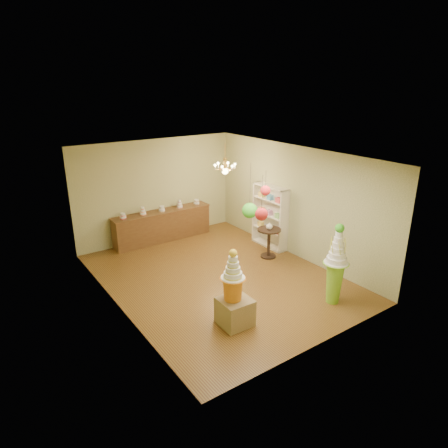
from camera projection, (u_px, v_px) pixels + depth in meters
floor at (218, 277)px, 9.82m from camera, size 6.50×6.50×0.00m
ceiling at (218, 156)px, 8.80m from camera, size 6.50×6.50×0.00m
wall_back at (157, 190)px, 11.81m from camera, size 5.00×0.04×3.00m
wall_front at (325, 271)px, 6.80m from camera, size 5.00×0.04×3.00m
wall_left at (114, 243)px, 7.96m from camera, size 0.04×6.50×3.00m
wall_right at (295, 202)px, 10.65m from camera, size 0.04×6.50×3.00m
pedestal_green at (335, 272)px, 8.48m from camera, size 0.60×0.60×1.81m
pedestal_orange at (233, 295)px, 7.74m from camera, size 0.62×0.62×1.60m
burlap_riser at (235, 312)px, 7.85m from camera, size 0.62×0.62×0.55m
sideboard at (163, 225)px, 11.95m from camera, size 3.04×0.54×1.16m
shelving_unit at (270, 216)px, 11.39m from camera, size 0.33×1.20×1.80m
round_table at (269, 239)px, 10.78m from camera, size 0.67×0.67×0.81m
vase at (269, 226)px, 10.65m from camera, size 0.22×0.22×0.18m
pom_red_left at (261, 214)px, 7.23m from camera, size 0.24×0.24×0.84m
pom_green_mid at (250, 211)px, 8.31m from camera, size 0.32×0.32×1.16m
pom_red_right at (265, 191)px, 7.46m from camera, size 0.19×0.19×0.48m
chandelier at (225, 169)px, 10.79m from camera, size 0.82×0.82×0.85m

